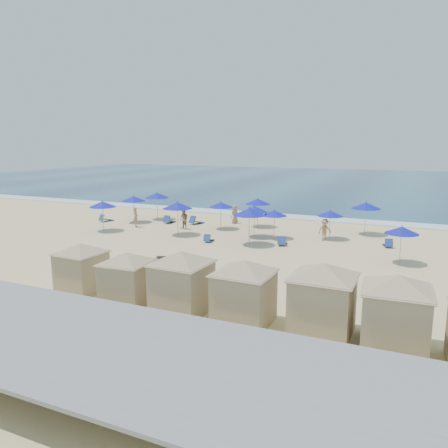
{
  "coord_description": "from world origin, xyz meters",
  "views": [
    {
      "loc": [
        11.12,
        -24.48,
        7.0
      ],
      "look_at": [
        -1.3,
        3.0,
        1.36
      ],
      "focal_mm": 35.0,
      "sensor_mm": 36.0,
      "label": 1
    }
  ],
  "objects_px": {
    "cabana_4": "(323,289)",
    "cabana_2": "(182,274)",
    "cabana_0": "(81,261)",
    "umbrella_11": "(402,230)",
    "umbrella_10": "(330,213)",
    "umbrella_3": "(177,205)",
    "trash_bin": "(163,264)",
    "umbrella_9": "(366,206)",
    "umbrella_5": "(254,209)",
    "beachgoer_2": "(325,230)",
    "beachgoer_1": "(184,219)",
    "umbrella_7": "(258,201)",
    "beachgoer_0": "(136,217)",
    "umbrella_1": "(103,204)",
    "cabana_1": "(127,272)",
    "umbrella_8": "(274,213)",
    "cabana_3": "(244,284)",
    "umbrella_0": "(157,195)",
    "umbrella_2": "(133,199)",
    "cabana_5": "(397,303)",
    "umbrella_6": "(250,212)",
    "beachgoer_3": "(235,214)",
    "umbrella_4": "(221,205)"
  },
  "relations": [
    {
      "from": "cabana_4",
      "to": "cabana_2",
      "type": "bearing_deg",
      "value": -177.08
    },
    {
      "from": "cabana_0",
      "to": "umbrella_11",
      "type": "xyz_separation_m",
      "value": [
        13.59,
        11.56,
        0.5
      ]
    },
    {
      "from": "cabana_0",
      "to": "umbrella_10",
      "type": "relative_size",
      "value": 1.88
    },
    {
      "from": "umbrella_3",
      "to": "trash_bin",
      "type": "bearing_deg",
      "value": -64.79
    },
    {
      "from": "cabana_2",
      "to": "umbrella_9",
      "type": "distance_m",
      "value": 20.21
    },
    {
      "from": "umbrella_5",
      "to": "umbrella_11",
      "type": "xyz_separation_m",
      "value": [
        10.4,
        -3.33,
        -0.14
      ]
    },
    {
      "from": "beachgoer_2",
      "to": "beachgoer_1",
      "type": "bearing_deg",
      "value": 143.23
    },
    {
      "from": "umbrella_7",
      "to": "beachgoer_0",
      "type": "height_order",
      "value": "umbrella_7"
    },
    {
      "from": "umbrella_1",
      "to": "umbrella_5",
      "type": "xyz_separation_m",
      "value": [
        11.86,
        2.85,
        -0.05
      ]
    },
    {
      "from": "trash_bin",
      "to": "umbrella_5",
      "type": "height_order",
      "value": "umbrella_5"
    },
    {
      "from": "cabana_2",
      "to": "cabana_1",
      "type": "bearing_deg",
      "value": -175.56
    },
    {
      "from": "umbrella_10",
      "to": "umbrella_11",
      "type": "distance_m",
      "value": 7.1
    },
    {
      "from": "umbrella_5",
      "to": "beachgoer_2",
      "type": "height_order",
      "value": "umbrella_5"
    },
    {
      "from": "umbrella_3",
      "to": "umbrella_8",
      "type": "xyz_separation_m",
      "value": [
        7.15,
        1.85,
        -0.38
      ]
    },
    {
      "from": "trash_bin",
      "to": "umbrella_5",
      "type": "relative_size",
      "value": 0.3
    },
    {
      "from": "trash_bin",
      "to": "umbrella_1",
      "type": "distance_m",
      "value": 12.94
    },
    {
      "from": "cabana_2",
      "to": "umbrella_11",
      "type": "distance_m",
      "value": 14.27
    },
    {
      "from": "umbrella_1",
      "to": "umbrella_7",
      "type": "relative_size",
      "value": 1.0
    },
    {
      "from": "cabana_3",
      "to": "umbrella_1",
      "type": "relative_size",
      "value": 1.81
    },
    {
      "from": "umbrella_9",
      "to": "umbrella_10",
      "type": "distance_m",
      "value": 3.54
    },
    {
      "from": "cabana_4",
      "to": "umbrella_0",
      "type": "relative_size",
      "value": 1.85
    },
    {
      "from": "umbrella_0",
      "to": "umbrella_10",
      "type": "bearing_deg",
      "value": -6.8
    },
    {
      "from": "trash_bin",
      "to": "umbrella_2",
      "type": "relative_size",
      "value": 0.3
    },
    {
      "from": "umbrella_5",
      "to": "cabana_1",
      "type": "bearing_deg",
      "value": -90.74
    },
    {
      "from": "cabana_5",
      "to": "umbrella_1",
      "type": "height_order",
      "value": "cabana_5"
    },
    {
      "from": "umbrella_6",
      "to": "umbrella_8",
      "type": "height_order",
      "value": "umbrella_6"
    },
    {
      "from": "cabana_4",
      "to": "umbrella_0",
      "type": "bearing_deg",
      "value": 136.02
    },
    {
      "from": "cabana_0",
      "to": "beachgoer_2",
      "type": "xyz_separation_m",
      "value": [
        8.3,
        15.82,
        -0.69
      ]
    },
    {
      "from": "cabana_2",
      "to": "umbrella_2",
      "type": "xyz_separation_m",
      "value": [
        -14.33,
        16.49,
        0.47
      ]
    },
    {
      "from": "umbrella_6",
      "to": "umbrella_0",
      "type": "bearing_deg",
      "value": 151.96
    },
    {
      "from": "umbrella_7",
      "to": "umbrella_8",
      "type": "distance_m",
      "value": 4.63
    },
    {
      "from": "cabana_2",
      "to": "umbrella_3",
      "type": "bearing_deg",
      "value": 120.9
    },
    {
      "from": "umbrella_1",
      "to": "cabana_4",
      "type": "bearing_deg",
      "value": -30.9
    },
    {
      "from": "umbrella_2",
      "to": "umbrella_7",
      "type": "relative_size",
      "value": 0.98
    },
    {
      "from": "beachgoer_2",
      "to": "umbrella_10",
      "type": "bearing_deg",
      "value": 33.81
    },
    {
      "from": "umbrella_3",
      "to": "umbrella_0",
      "type": "bearing_deg",
      "value": 134.9
    },
    {
      "from": "umbrella_8",
      "to": "umbrella_9",
      "type": "distance_m",
      "value": 7.34
    },
    {
      "from": "umbrella_10",
      "to": "beachgoer_3",
      "type": "bearing_deg",
      "value": 161.57
    },
    {
      "from": "umbrella_8",
      "to": "beachgoer_0",
      "type": "bearing_deg",
      "value": -177.08
    },
    {
      "from": "umbrella_6",
      "to": "umbrella_8",
      "type": "xyz_separation_m",
      "value": [
        0.94,
        2.68,
        -0.42
      ]
    },
    {
      "from": "trash_bin",
      "to": "umbrella_10",
      "type": "height_order",
      "value": "umbrella_10"
    },
    {
      "from": "cabana_1",
      "to": "beachgoer_1",
      "type": "height_order",
      "value": "cabana_1"
    },
    {
      "from": "cabana_2",
      "to": "cabana_5",
      "type": "distance_m",
      "value": 8.33
    },
    {
      "from": "umbrella_4",
      "to": "umbrella_1",
      "type": "bearing_deg",
      "value": -150.66
    },
    {
      "from": "beachgoer_0",
      "to": "cabana_1",
      "type": "bearing_deg",
      "value": 170.74
    },
    {
      "from": "cabana_4",
      "to": "umbrella_2",
      "type": "distance_m",
      "value": 25.83
    },
    {
      "from": "cabana_5",
      "to": "umbrella_10",
      "type": "relative_size",
      "value": 2.12
    },
    {
      "from": "cabana_4",
      "to": "beachgoer_2",
      "type": "xyz_separation_m",
      "value": [
        -3.12,
        15.79,
        -0.91
      ]
    },
    {
      "from": "umbrella_5",
      "to": "trash_bin",
      "type": "bearing_deg",
      "value": -98.28
    },
    {
      "from": "cabana_1",
      "to": "umbrella_5",
      "type": "height_order",
      "value": "cabana_1"
    }
  ]
}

